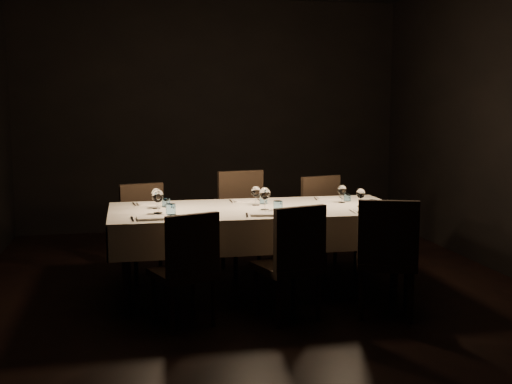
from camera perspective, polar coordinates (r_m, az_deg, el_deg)
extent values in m
cube|color=black|center=(5.76, 0.00, -8.96)|extent=(5.00, 6.00, 0.01)
cube|color=black|center=(8.47, -4.03, 6.76)|extent=(5.00, 0.01, 3.00)
cube|color=black|center=(2.64, 12.97, 4.15)|extent=(5.00, 0.01, 3.00)
cube|color=black|center=(5.59, 0.00, -1.73)|extent=(2.40, 1.00, 0.04)
cylinder|color=black|center=(5.15, -11.46, -6.99)|extent=(0.07, 0.07, 0.71)
cylinder|color=black|center=(5.97, -11.46, -4.94)|extent=(0.07, 0.07, 0.71)
cylinder|color=black|center=(5.60, 12.23, -5.80)|extent=(0.07, 0.07, 0.71)
cylinder|color=black|center=(6.36, 9.21, -4.09)|extent=(0.07, 0.07, 0.71)
cube|color=beige|center=(5.58, 0.00, -1.46)|extent=(2.52, 1.12, 0.01)
cube|color=beige|center=(6.14, -1.02, -1.98)|extent=(2.52, 0.01, 0.28)
cube|color=beige|center=(5.08, 1.23, -4.09)|extent=(2.52, 0.01, 0.28)
cube|color=beige|center=(5.98, 11.88, -2.43)|extent=(0.01, 1.12, 0.28)
cube|color=beige|center=(5.51, -12.93, -3.34)|extent=(0.01, 1.12, 0.28)
cylinder|color=black|center=(5.17, -5.64, -8.80)|extent=(0.04, 0.04, 0.36)
cylinder|color=black|center=(4.88, -3.82, -9.79)|extent=(0.04, 0.04, 0.36)
cylinder|color=black|center=(5.03, -9.12, -9.33)|extent=(0.04, 0.04, 0.36)
cylinder|color=black|center=(4.74, -7.47, -10.39)|extent=(0.04, 0.04, 0.36)
cube|color=black|center=(4.90, -6.55, -7.23)|extent=(0.54, 0.54, 0.05)
cube|color=black|center=(4.68, -5.64, -4.72)|extent=(0.41, 0.20, 0.45)
cube|color=silver|center=(5.10, -9.18, -2.28)|extent=(0.25, 0.17, 0.02)
cube|color=silver|center=(5.10, -10.93, -2.40)|extent=(0.03, 0.22, 0.01)
cube|color=silver|center=(5.11, -7.44, -2.30)|extent=(0.03, 0.22, 0.01)
cylinder|color=#B3D9F2|center=(5.28, -7.58, -1.53)|extent=(0.08, 0.08, 0.09)
cylinder|color=white|center=(5.36, -8.70, -1.86)|extent=(0.08, 0.08, 0.00)
cylinder|color=white|center=(5.35, -8.71, -1.33)|extent=(0.01, 0.01, 0.09)
ellipsoid|color=white|center=(5.34, -8.73, -0.34)|extent=(0.10, 0.10, 0.11)
cylinder|color=black|center=(5.29, 3.35, -8.32)|extent=(0.04, 0.04, 0.38)
cylinder|color=black|center=(5.00, 5.56, -9.28)|extent=(0.04, 0.04, 0.38)
cylinder|color=black|center=(5.11, -0.05, -8.87)|extent=(0.04, 0.04, 0.38)
cylinder|color=black|center=(4.82, 2.03, -9.93)|extent=(0.04, 0.04, 0.38)
cube|color=black|center=(4.99, 2.74, -6.70)|extent=(0.55, 0.55, 0.06)
cube|color=black|center=(4.78, 3.95, -4.11)|extent=(0.43, 0.18, 0.47)
cube|color=silver|center=(5.21, 0.81, -1.97)|extent=(0.26, 0.19, 0.02)
cube|color=silver|center=(5.19, -0.82, -2.09)|extent=(0.05, 0.21, 0.01)
cube|color=silver|center=(5.25, 2.42, -1.97)|extent=(0.05, 0.21, 0.01)
cylinder|color=#B3D9F2|center=(5.41, 1.97, -1.25)|extent=(0.08, 0.08, 0.08)
cylinder|color=white|center=(5.48, 0.79, -1.56)|extent=(0.07, 0.07, 0.00)
cylinder|color=white|center=(5.47, 0.79, -1.07)|extent=(0.01, 0.01, 0.09)
ellipsoid|color=white|center=(5.46, 0.79, -0.13)|extent=(0.09, 0.09, 0.11)
cylinder|color=black|center=(5.43, 13.21, -7.99)|extent=(0.04, 0.04, 0.39)
cylinder|color=black|center=(5.08, 13.63, -9.13)|extent=(0.04, 0.04, 0.39)
cylinder|color=black|center=(5.41, 9.24, -7.95)|extent=(0.04, 0.04, 0.39)
cylinder|color=black|center=(5.05, 9.37, -9.10)|extent=(0.04, 0.04, 0.39)
cube|color=black|center=(5.18, 11.43, -6.13)|extent=(0.57, 0.57, 0.06)
cube|color=black|center=(4.93, 11.67, -3.57)|extent=(0.44, 0.19, 0.49)
cube|color=silver|center=(5.46, 9.78, -1.65)|extent=(0.20, 0.14, 0.01)
cube|color=silver|center=(5.42, 8.55, -1.74)|extent=(0.02, 0.18, 0.01)
cube|color=silver|center=(5.51, 10.99, -1.65)|extent=(0.02, 0.18, 0.01)
cylinder|color=#B3D9F2|center=(5.67, 10.31, -1.03)|extent=(0.06, 0.06, 0.07)
cylinder|color=white|center=(5.72, 9.26, -1.27)|extent=(0.06, 0.06, 0.00)
cylinder|color=white|center=(5.71, 9.27, -0.87)|extent=(0.01, 0.01, 0.08)
ellipsoid|color=white|center=(5.70, 9.29, -0.13)|extent=(0.08, 0.08, 0.09)
cylinder|color=black|center=(6.04, -10.62, -6.40)|extent=(0.04, 0.04, 0.37)
cylinder|color=black|center=(6.37, -11.49, -5.68)|extent=(0.04, 0.04, 0.37)
cylinder|color=black|center=(6.14, -7.49, -6.09)|extent=(0.04, 0.04, 0.37)
cylinder|color=black|center=(6.47, -8.50, -5.41)|extent=(0.04, 0.04, 0.37)
cube|color=black|center=(6.21, -9.57, -3.97)|extent=(0.52, 0.52, 0.06)
cube|color=black|center=(6.33, -10.11, -1.35)|extent=(0.43, 0.16, 0.46)
cube|color=silver|center=(5.85, -9.44, -1.00)|extent=(0.23, 0.16, 0.02)
cube|color=silver|center=(5.85, -10.78, -1.09)|extent=(0.04, 0.20, 0.01)
cube|color=silver|center=(5.86, -8.10, -1.01)|extent=(0.03, 0.20, 0.01)
cylinder|color=#B3D9F2|center=(5.68, -8.00, -0.93)|extent=(0.07, 0.07, 0.08)
cylinder|color=white|center=(5.60, -8.84, -1.45)|extent=(0.07, 0.07, 0.00)
cylinder|color=white|center=(5.59, -8.85, -1.01)|extent=(0.01, 0.01, 0.08)
ellipsoid|color=white|center=(5.58, -8.87, -0.17)|extent=(0.09, 0.09, 0.10)
cylinder|color=black|center=(6.16, -1.83, -5.80)|extent=(0.04, 0.04, 0.41)
cylinder|color=black|center=(6.53, -2.96, -5.03)|extent=(0.04, 0.04, 0.41)
cylinder|color=black|center=(6.30, 1.58, -5.50)|extent=(0.04, 0.04, 0.41)
cylinder|color=black|center=(6.65, 0.28, -4.77)|extent=(0.04, 0.04, 0.41)
cube|color=black|center=(6.36, -0.73, -3.18)|extent=(0.55, 0.55, 0.06)
cube|color=black|center=(6.50, -1.37, -0.36)|extent=(0.48, 0.13, 0.52)
cube|color=silver|center=(5.94, -0.96, -0.76)|extent=(0.21, 0.14, 0.02)
cube|color=silver|center=(5.92, -2.24, -0.84)|extent=(0.02, 0.19, 0.01)
cube|color=silver|center=(5.97, 0.31, -0.77)|extent=(0.02, 0.19, 0.01)
cylinder|color=#B3D9F2|center=(5.79, 0.67, -0.69)|extent=(0.07, 0.07, 0.07)
cylinder|color=white|center=(5.70, -0.01, -1.19)|extent=(0.07, 0.07, 0.00)
cylinder|color=white|center=(5.70, -0.01, -0.76)|extent=(0.01, 0.01, 0.08)
ellipsoid|color=white|center=(5.68, -0.01, 0.05)|extent=(0.08, 0.08, 0.10)
cylinder|color=black|center=(6.29, 6.14, -5.68)|extent=(0.04, 0.04, 0.39)
cylinder|color=black|center=(6.59, 4.41, -5.03)|extent=(0.04, 0.04, 0.39)
cylinder|color=black|center=(6.49, 8.86, -5.30)|extent=(0.04, 0.04, 0.39)
cylinder|color=black|center=(6.78, 7.06, -4.70)|extent=(0.04, 0.04, 0.39)
cube|color=black|center=(6.49, 6.65, -3.26)|extent=(0.55, 0.55, 0.06)
cube|color=black|center=(6.60, 5.77, -0.67)|extent=(0.44, 0.17, 0.48)
cube|color=silver|center=(6.14, 6.45, -0.54)|extent=(0.22, 0.15, 0.01)
cube|color=silver|center=(6.10, 5.32, -0.61)|extent=(0.04, 0.18, 0.01)
cube|color=silver|center=(6.18, 7.57, -0.54)|extent=(0.04, 0.18, 0.01)
cylinder|color=#B3D9F2|center=(6.01, 8.13, -0.48)|extent=(0.07, 0.07, 0.07)
cylinder|color=white|center=(5.91, 7.63, -0.94)|extent=(0.06, 0.06, 0.00)
cylinder|color=white|center=(5.90, 7.64, -0.55)|extent=(0.01, 0.01, 0.08)
ellipsoid|color=white|center=(5.89, 7.65, 0.18)|extent=(0.08, 0.08, 0.09)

